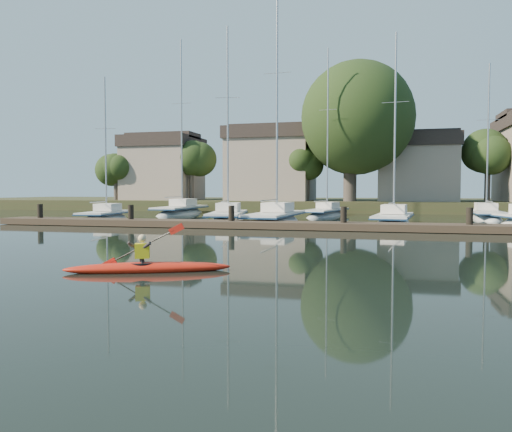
% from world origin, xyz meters
% --- Properties ---
extents(ground, '(160.00, 160.00, 0.00)m').
position_xyz_m(ground, '(0.00, 0.00, 0.00)').
color(ground, black).
rests_on(ground, ground).
extents(kayak, '(4.02, 2.07, 1.32)m').
position_xyz_m(kayak, '(-0.78, -0.45, 0.16)').
color(kayak, red).
rests_on(kayak, ground).
extents(dock, '(34.00, 2.00, 1.80)m').
position_xyz_m(dock, '(0.00, 14.00, 0.20)').
color(dock, '#402F24').
rests_on(dock, ground).
extents(sailboat_0, '(2.85, 7.11, 10.97)m').
position_xyz_m(sailboat_0, '(-13.61, 18.98, -0.18)').
color(sailboat_0, silver).
rests_on(sailboat_0, ground).
extents(sailboat_1, '(3.61, 8.74, 13.90)m').
position_xyz_m(sailboat_1, '(-4.88, 19.26, -0.19)').
color(sailboat_1, silver).
rests_on(sailboat_1, ground).
extents(sailboat_2, '(2.69, 9.67, 15.86)m').
position_xyz_m(sailboat_2, '(-1.46, 18.30, -0.20)').
color(sailboat_2, silver).
rests_on(sailboat_2, ground).
extents(sailboat_3, '(2.88, 7.98, 12.58)m').
position_xyz_m(sailboat_3, '(5.56, 18.91, -0.19)').
color(sailboat_3, silver).
rests_on(sailboat_3, ground).
extents(sailboat_5, '(2.43, 9.75, 16.08)m').
position_xyz_m(sailboat_5, '(-11.63, 27.60, -0.20)').
color(sailboat_5, silver).
rests_on(sailboat_5, ground).
extents(sailboat_6, '(3.44, 9.20, 14.32)m').
position_xyz_m(sailboat_6, '(0.62, 27.77, -0.17)').
color(sailboat_6, silver).
rests_on(sailboat_6, ground).
extents(sailboat_7, '(2.39, 7.61, 12.12)m').
position_xyz_m(sailboat_7, '(12.06, 26.26, -0.18)').
color(sailboat_7, silver).
rests_on(sailboat_7, ground).
extents(shore, '(90.00, 25.25, 12.75)m').
position_xyz_m(shore, '(1.61, 40.29, 3.23)').
color(shore, '#2E381C').
rests_on(shore, ground).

